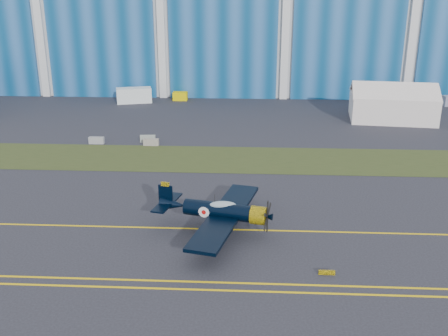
# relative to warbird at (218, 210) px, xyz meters

# --- Properties ---
(ground) EXTENTS (260.00, 260.00, 0.00)m
(ground) POSITION_rel_warbird_xyz_m (-13.64, 5.54, -2.03)
(ground) COLOR #2B2C36
(ground) RESTS_ON ground
(grass_median) EXTENTS (260.00, 10.00, 0.02)m
(grass_median) POSITION_rel_warbird_xyz_m (-13.64, 19.54, -2.01)
(grass_median) COLOR #475128
(grass_median) RESTS_ON ground
(hangar) EXTENTS (220.00, 45.70, 30.00)m
(hangar) POSITION_rel_warbird_xyz_m (-13.64, 77.33, 12.93)
(hangar) COLOR silver
(hangar) RESTS_ON ground
(taxiway_centreline) EXTENTS (200.00, 0.20, 0.02)m
(taxiway_centreline) POSITION_rel_warbird_xyz_m (-13.64, 0.54, -2.02)
(taxiway_centreline) COLOR yellow
(taxiway_centreline) RESTS_ON ground
(edge_line_near) EXTENTS (80.00, 0.20, 0.02)m
(edge_line_near) POSITION_rel_warbird_xyz_m (-13.64, -8.96, -2.02)
(edge_line_near) COLOR yellow
(edge_line_near) RESTS_ON ground
(edge_line_far) EXTENTS (80.00, 0.20, 0.02)m
(edge_line_far) POSITION_rel_warbird_xyz_m (-13.64, -7.96, -2.02)
(edge_line_far) COLOR yellow
(edge_line_far) RESTS_ON ground
(guard_board_right) EXTENTS (1.20, 0.15, 0.35)m
(guard_board_right) POSITION_rel_warbird_xyz_m (8.36, -6.46, -1.85)
(guard_board_right) COLOR yellow
(guard_board_right) RESTS_ON ground
(warbird) EXTENTS (14.06, 15.78, 4.02)m
(warbird) POSITION_rel_warbird_xyz_m (0.00, 0.00, 0.00)
(warbird) COLOR black
(warbird) RESTS_ON ground
(tent) EXTENTS (13.61, 10.63, 5.88)m
(tent) POSITION_rel_warbird_xyz_m (24.38, 40.38, 0.91)
(tent) COLOR white
(tent) RESTS_ON ground
(shipping_container) EXTENTS (6.45, 3.91, 2.61)m
(shipping_container) POSITION_rel_warbird_xyz_m (-18.12, 50.07, -0.72)
(shipping_container) COLOR white
(shipping_container) RESTS_ON ground
(tug) EXTENTS (2.57, 1.62, 1.49)m
(tug) POSITION_rel_warbird_xyz_m (-10.26, 52.51, -1.28)
(tug) COLOR #E9D300
(tug) RESTS_ON ground
(barrier_a) EXTENTS (2.00, 0.60, 0.90)m
(barrier_a) POSITION_rel_warbird_xyz_m (-17.75, 25.08, -1.58)
(barrier_a) COLOR gray
(barrier_a) RESTS_ON ground
(barrier_b) EXTENTS (2.05, 0.80, 0.90)m
(barrier_b) POSITION_rel_warbird_xyz_m (-11.13, 26.27, -1.58)
(barrier_b) COLOR #929E93
(barrier_b) RESTS_ON ground
(barrier_c) EXTENTS (2.00, 0.62, 0.90)m
(barrier_c) POSITION_rel_warbird_xyz_m (-10.39, 24.63, -1.58)
(barrier_c) COLOR gray
(barrier_c) RESTS_ON ground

